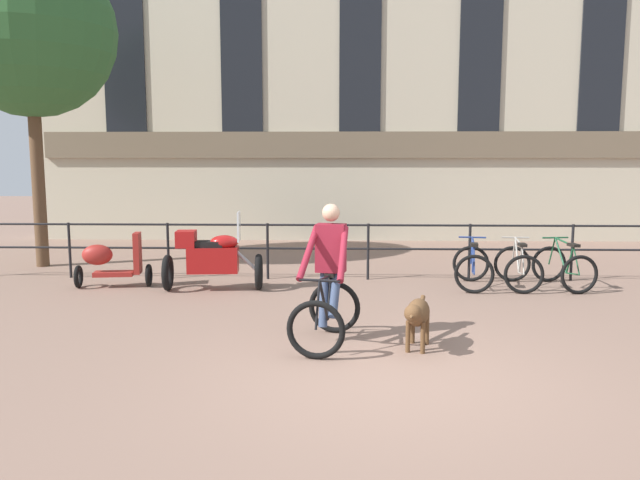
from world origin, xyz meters
TOP-DOWN VIEW (x-y plane):
  - ground_plane at (0.00, 0.00)m, footprint 60.00×60.00m
  - canal_railing at (-0.00, 5.20)m, footprint 15.05×0.05m
  - building_facade at (-0.00, 10.99)m, footprint 18.00×0.72m
  - cyclist_with_bike at (-0.67, 1.20)m, footprint 0.88×1.27m
  - dog at (0.38, 0.90)m, footprint 0.41×0.99m
  - parked_motorcycle at (-2.71, 4.17)m, footprint 1.72×0.76m
  - parked_bicycle_near_lamp at (1.80, 4.54)m, footprint 0.82×1.20m
  - parked_bicycle_mid_left at (2.59, 4.54)m, footprint 0.75×1.16m
  - parked_bicycle_mid_right at (3.38, 4.54)m, footprint 0.82×1.20m
  - parked_scooter at (-4.53, 4.35)m, footprint 1.32×0.58m
  - tree_canalside_left at (-6.75, 6.44)m, footprint 3.41×3.41m

SIDE VIEW (x-z plane):
  - ground_plane at x=0.00m, z-range 0.00..0.00m
  - parked_bicycle_near_lamp at x=1.80m, z-range -0.07..0.79m
  - parked_bicycle_mid_left at x=2.59m, z-range -0.07..0.79m
  - parked_bicycle_mid_right at x=3.38m, z-range -0.07..0.79m
  - dog at x=0.38m, z-range 0.12..0.75m
  - parked_scooter at x=-4.53m, z-range -0.02..0.94m
  - parked_motorcycle at x=-2.71m, z-range -0.11..1.24m
  - canal_railing at x=0.00m, z-range 0.18..1.23m
  - cyclist_with_bike at x=-0.67m, z-range -0.09..1.61m
  - building_facade at x=0.00m, z-range -0.02..8.61m
  - tree_canalside_left at x=-6.75m, z-range 1.51..7.99m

